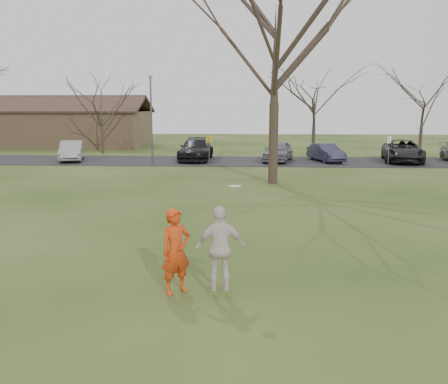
{
  "coord_description": "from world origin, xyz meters",
  "views": [
    {
      "loc": [
        0.77,
        -10.05,
        4.06
      ],
      "look_at": [
        0.0,
        4.0,
        1.5
      ],
      "focal_mm": 38.04,
      "sensor_mm": 36.0,
      "label": 1
    }
  ],
  "objects_px": {
    "player_defender": "(176,251)",
    "building": "(48,127)",
    "car_6": "(403,151)",
    "catching_play": "(221,248)",
    "car_5": "(326,153)",
    "car_3": "(196,149)",
    "car_1": "(72,151)",
    "car_4": "(278,151)",
    "lamp_post": "(151,107)",
    "big_tree": "(275,47)"
  },
  "relations": [
    {
      "from": "player_defender",
      "to": "building",
      "type": "bearing_deg",
      "value": 80.38
    },
    {
      "from": "car_6",
      "to": "catching_play",
      "type": "bearing_deg",
      "value": -103.34
    },
    {
      "from": "car_6",
      "to": "car_5",
      "type": "bearing_deg",
      "value": -167.19
    },
    {
      "from": "car_5",
      "to": "player_defender",
      "type": "bearing_deg",
      "value": -123.2
    },
    {
      "from": "catching_play",
      "to": "car_5",
      "type": "bearing_deg",
      "value": 76.33
    },
    {
      "from": "car_3",
      "to": "catching_play",
      "type": "height_order",
      "value": "catching_play"
    },
    {
      "from": "car_1",
      "to": "building",
      "type": "bearing_deg",
      "value": 103.44
    },
    {
      "from": "car_4",
      "to": "car_3",
      "type": "bearing_deg",
      "value": -171.67
    },
    {
      "from": "car_1",
      "to": "car_5",
      "type": "xyz_separation_m",
      "value": [
        18.85,
        0.44,
        -0.08
      ]
    },
    {
      "from": "player_defender",
      "to": "car_1",
      "type": "distance_m",
      "value": 27.42
    },
    {
      "from": "car_4",
      "to": "lamp_post",
      "type": "bearing_deg",
      "value": -151.75
    },
    {
      "from": "car_5",
      "to": "car_6",
      "type": "height_order",
      "value": "car_6"
    },
    {
      "from": "lamp_post",
      "to": "car_4",
      "type": "bearing_deg",
      "value": 15.35
    },
    {
      "from": "building",
      "to": "catching_play",
      "type": "bearing_deg",
      "value": -62.28
    },
    {
      "from": "car_4",
      "to": "car_6",
      "type": "bearing_deg",
      "value": 14.46
    },
    {
      "from": "car_6",
      "to": "building",
      "type": "bearing_deg",
      "value": 169.45
    },
    {
      "from": "car_6",
      "to": "building",
      "type": "height_order",
      "value": "building"
    },
    {
      "from": "car_3",
      "to": "car_5",
      "type": "height_order",
      "value": "car_3"
    },
    {
      "from": "player_defender",
      "to": "lamp_post",
      "type": "bearing_deg",
      "value": 66.58
    },
    {
      "from": "car_5",
      "to": "catching_play",
      "type": "height_order",
      "value": "catching_play"
    },
    {
      "from": "car_3",
      "to": "building",
      "type": "height_order",
      "value": "building"
    },
    {
      "from": "player_defender",
      "to": "big_tree",
      "type": "xyz_separation_m",
      "value": [
        2.82,
        15.22,
        6.05
      ]
    },
    {
      "from": "big_tree",
      "to": "player_defender",
      "type": "bearing_deg",
      "value": -100.49
    },
    {
      "from": "player_defender",
      "to": "car_1",
      "type": "xyz_separation_m",
      "value": [
        -11.69,
        24.81,
        -0.17
      ]
    },
    {
      "from": "car_5",
      "to": "car_3",
      "type": "bearing_deg",
      "value": 160.36
    },
    {
      "from": "big_tree",
      "to": "catching_play",
      "type": "bearing_deg",
      "value": -96.79
    },
    {
      "from": "player_defender",
      "to": "car_6",
      "type": "bearing_deg",
      "value": 27.1
    },
    {
      "from": "car_5",
      "to": "catching_play",
      "type": "distance_m",
      "value": 26.16
    },
    {
      "from": "lamp_post",
      "to": "big_tree",
      "type": "xyz_separation_m",
      "value": [
        8.0,
        -7.5,
        3.03
      ]
    },
    {
      "from": "car_3",
      "to": "building",
      "type": "bearing_deg",
      "value": 144.17
    },
    {
      "from": "car_1",
      "to": "lamp_post",
      "type": "bearing_deg",
      "value": -33.58
    },
    {
      "from": "car_4",
      "to": "big_tree",
      "type": "distance_m",
      "value": 11.74
    },
    {
      "from": "car_6",
      "to": "big_tree",
      "type": "distance_m",
      "value": 15.49
    },
    {
      "from": "car_1",
      "to": "car_6",
      "type": "height_order",
      "value": "car_6"
    },
    {
      "from": "car_6",
      "to": "lamp_post",
      "type": "relative_size",
      "value": 0.91
    },
    {
      "from": "player_defender",
      "to": "car_5",
      "type": "height_order",
      "value": "player_defender"
    },
    {
      "from": "car_4",
      "to": "building",
      "type": "bearing_deg",
      "value": 163.12
    },
    {
      "from": "car_5",
      "to": "lamp_post",
      "type": "bearing_deg",
      "value": 174.23
    },
    {
      "from": "car_6",
      "to": "car_4",
      "type": "bearing_deg",
      "value": -167.09
    },
    {
      "from": "car_1",
      "to": "car_4",
      "type": "distance_m",
      "value": 15.35
    },
    {
      "from": "car_6",
      "to": "catching_play",
      "type": "xyz_separation_m",
      "value": [
        -11.75,
        -25.56,
        0.25
      ]
    },
    {
      "from": "car_3",
      "to": "car_6",
      "type": "height_order",
      "value": "car_3"
    },
    {
      "from": "building",
      "to": "lamp_post",
      "type": "height_order",
      "value": "lamp_post"
    },
    {
      "from": "player_defender",
      "to": "lamp_post",
      "type": "distance_m",
      "value": 23.5
    },
    {
      "from": "car_1",
      "to": "car_6",
      "type": "xyz_separation_m",
      "value": [
        24.42,
        0.59,
        0.06
      ]
    },
    {
      "from": "catching_play",
      "to": "lamp_post",
      "type": "relative_size",
      "value": 0.36
    },
    {
      "from": "car_1",
      "to": "catching_play",
      "type": "bearing_deg",
      "value": -78.86
    },
    {
      "from": "car_6",
      "to": "car_3",
      "type": "bearing_deg",
      "value": -169.57
    },
    {
      "from": "car_5",
      "to": "big_tree",
      "type": "xyz_separation_m",
      "value": [
        -4.35,
        -10.03,
        6.31
      ]
    },
    {
      "from": "car_4",
      "to": "catching_play",
      "type": "distance_m",
      "value": 25.46
    }
  ]
}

